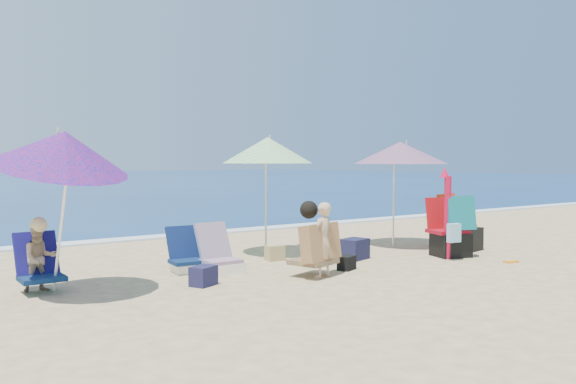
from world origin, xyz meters
TOP-DOWN VIEW (x-y plane):
  - ground at (0.00, 0.00)m, footprint 120.00×120.00m
  - foam at (0.00, 5.10)m, footprint 120.00×0.50m
  - umbrella_turquoise at (2.49, 1.39)m, footprint 2.05×2.05m
  - umbrella_striped at (-0.01, 1.97)m, footprint 1.89×1.89m
  - umbrella_blue at (-3.58, 0.78)m, footprint 1.84×1.88m
  - furled_umbrella at (2.09, -0.00)m, footprint 0.16×0.19m
  - chair_navy at (-1.74, 1.44)m, footprint 0.55×0.62m
  - chair_rainbow at (-1.42, 1.08)m, footprint 0.51×0.61m
  - camp_chair_left at (3.05, 0.47)m, footprint 0.66×0.73m
  - camp_chair_right at (2.32, 0.09)m, footprint 0.74×0.78m
  - person_center at (-0.47, 0.04)m, footprint 0.75×0.64m
  - person_left at (-3.74, 1.31)m, footprint 0.49×0.61m
  - bag_navy_a at (-2.00, 0.46)m, footprint 0.38×0.34m
  - bag_black_a at (-1.38, 1.57)m, footprint 0.37×0.34m
  - bag_tan at (-0.21, 1.48)m, footprint 0.30×0.23m
  - bag_navy_b at (0.88, 0.83)m, footprint 0.51×0.43m
  - bag_black_b at (0.17, 0.21)m, footprint 0.31×0.27m
  - orange_item at (2.61, -0.82)m, footprint 0.24×0.16m

SIDE VIEW (x-z plane):
  - ground at x=0.00m, z-range 0.00..0.00m
  - orange_item at x=2.61m, z-range 0.00..0.03m
  - foam at x=0.00m, z-range 0.00..0.04m
  - bag_black_b at x=0.17m, z-range 0.00..0.20m
  - bag_black_a at x=-1.38m, z-range 0.00..0.22m
  - bag_tan at x=-0.21m, z-range 0.00..0.24m
  - bag_navy_a at x=-2.00m, z-range 0.00..0.25m
  - bag_navy_b at x=0.88m, z-range 0.00..0.33m
  - chair_navy at x=-1.74m, z-range -0.15..0.48m
  - chair_rainbow at x=-1.42m, z-range -0.16..0.53m
  - camp_chair_left at x=3.05m, z-range -0.20..0.79m
  - camp_chair_right at x=2.32m, z-range -0.14..0.87m
  - person_left at x=-3.74m, z-range -0.04..0.86m
  - person_center at x=-0.47m, z-range -0.02..1.00m
  - furled_umbrella at x=2.09m, z-range 0.07..1.53m
  - umbrella_blue at x=-3.58m, z-range 0.66..2.71m
  - umbrella_turquoise at x=2.49m, z-range 0.74..2.68m
  - umbrella_striped at x=-0.01m, z-range 0.74..2.73m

